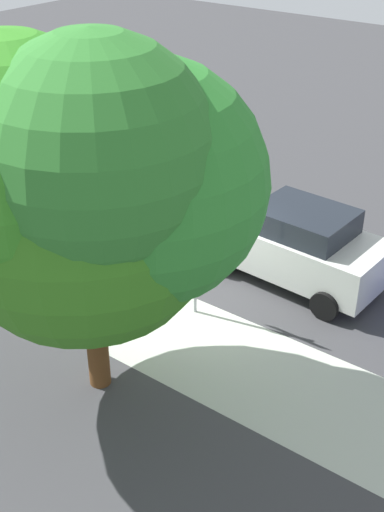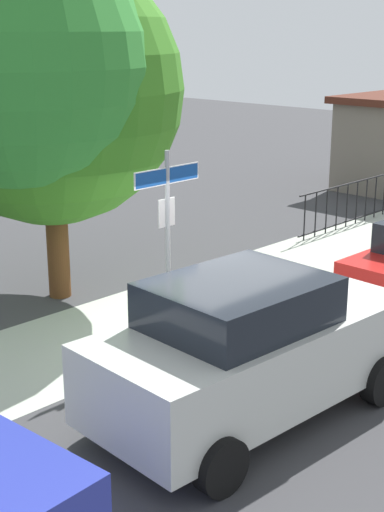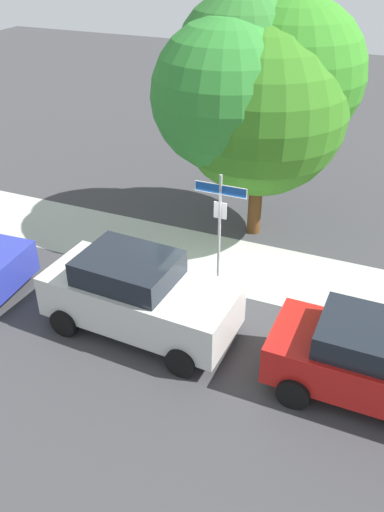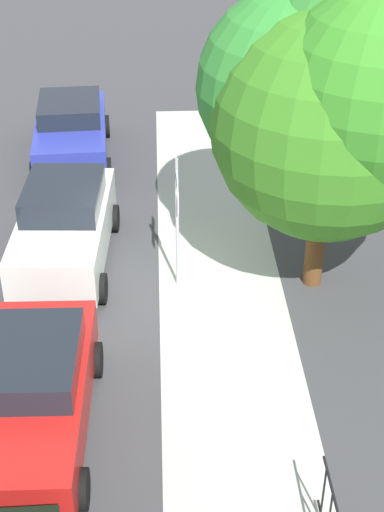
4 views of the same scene
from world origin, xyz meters
name	(u,v)px [view 3 (image 3 of 4)]	position (x,y,z in m)	size (l,w,h in m)	color
ground_plane	(227,293)	(0.00, 0.00, 0.00)	(60.00, 60.00, 0.00)	#38383A
sidewalk_strip	(318,283)	(2.00, 1.30, 0.00)	(24.00, 2.60, 0.00)	#A6AD9F
street_sign	(220,212)	(-0.39, 0.40, 1.99)	(1.27, 0.07, 2.94)	#9EA0A5
shade_tree	(257,90)	(-0.53, 3.38, 4.10)	(5.22, 5.17, 6.49)	#563519
car_silver	(138,295)	(-1.36, -2.01, 0.92)	(4.31, 2.20, 1.83)	silver
car_red	(382,363)	(3.78, -2.07, 0.83)	(4.33, 2.05, 1.62)	#B31815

